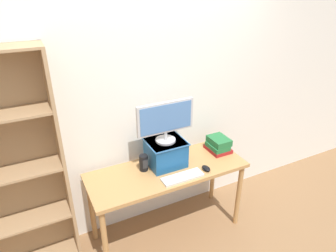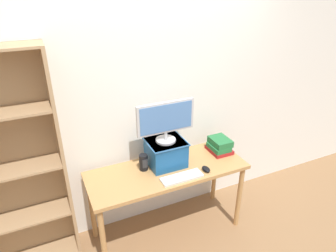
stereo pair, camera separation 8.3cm
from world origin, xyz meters
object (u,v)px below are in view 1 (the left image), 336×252
at_px(riser_box, 166,152).
at_px(desk_speaker, 144,163).
at_px(bookshelf_unit, 3,173).
at_px(computer_mouse, 206,168).
at_px(book_stack, 218,145).
at_px(keyboard, 183,177).
at_px(desk, 167,177).
at_px(computer_monitor, 166,120).

xyz_separation_m(riser_box, desk_speaker, (-0.23, -0.00, -0.05)).
relative_size(bookshelf_unit, desk_speaker, 12.58).
height_order(bookshelf_unit, computer_mouse, bookshelf_unit).
height_order(computer_mouse, book_stack, book_stack).
distance_m(riser_box, keyboard, 0.31).
height_order(bookshelf_unit, desk_speaker, bookshelf_unit).
height_order(desk, bookshelf_unit, bookshelf_unit).
bearing_deg(computer_mouse, riser_box, 138.16).
relative_size(keyboard, computer_mouse, 3.76).
distance_m(riser_box, computer_monitor, 0.34).
xyz_separation_m(bookshelf_unit, riser_box, (1.38, -0.15, -0.10)).
distance_m(computer_monitor, keyboard, 0.54).
height_order(book_stack, desk_speaker, desk_speaker).
xyz_separation_m(keyboard, desk_speaker, (-0.26, 0.28, 0.07)).
bearing_deg(bookshelf_unit, desk_speaker, -7.40).
bearing_deg(bookshelf_unit, riser_box, -6.13).
relative_size(desk, keyboard, 3.90).
relative_size(keyboard, desk_speaker, 2.46).
distance_m(computer_mouse, book_stack, 0.39).
height_order(bookshelf_unit, keyboard, bookshelf_unit).
xyz_separation_m(computer_mouse, book_stack, (0.30, 0.24, 0.05)).
bearing_deg(computer_monitor, desk_speaker, 179.94).
relative_size(riser_box, computer_monitor, 0.65).
height_order(riser_box, computer_monitor, computer_monitor).
height_order(bookshelf_unit, computer_monitor, bookshelf_unit).
distance_m(desk, keyboard, 0.23).
height_order(desk, desk_speaker, desk_speaker).
relative_size(bookshelf_unit, computer_mouse, 19.21).
bearing_deg(bookshelf_unit, keyboard, -16.82).
height_order(keyboard, desk_speaker, desk_speaker).
bearing_deg(computer_monitor, bookshelf_unit, 173.81).
xyz_separation_m(bookshelf_unit, computer_monitor, (1.38, -0.15, 0.24)).
bearing_deg(bookshelf_unit, book_stack, -4.94).
bearing_deg(riser_box, computer_mouse, -41.84).
bearing_deg(computer_monitor, book_stack, -2.08).
distance_m(bookshelf_unit, riser_box, 1.39).
height_order(keyboard, computer_mouse, computer_mouse).
xyz_separation_m(bookshelf_unit, desk_speaker, (1.15, -0.15, -0.15)).
distance_m(riser_box, book_stack, 0.60).
height_order(computer_monitor, book_stack, computer_monitor).
bearing_deg(book_stack, computer_mouse, -141.56).
xyz_separation_m(bookshelf_unit, computer_mouse, (1.67, -0.41, -0.22)).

